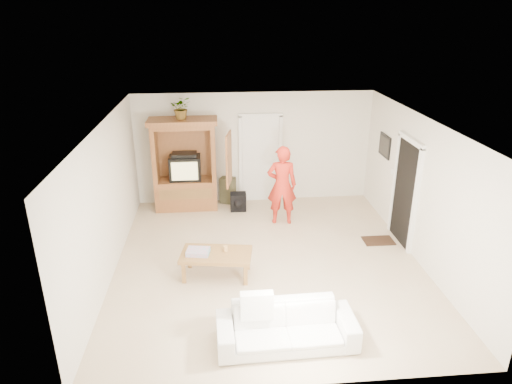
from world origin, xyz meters
TOP-DOWN VIEW (x-y plane):
  - floor at (0.00, 0.00)m, footprint 6.00×6.00m
  - ceiling at (0.00, 0.00)m, footprint 6.00×6.00m
  - wall_back at (0.00, 3.00)m, footprint 5.50×0.00m
  - wall_front at (0.00, -3.00)m, footprint 5.50×0.00m
  - wall_left at (-2.75, 0.00)m, footprint 0.00×6.00m
  - wall_right at (2.75, 0.00)m, footprint 0.00×6.00m
  - armoire at (-1.58, 2.66)m, footprint 1.82×1.14m
  - door_back at (0.15, 2.97)m, footprint 0.85×0.05m
  - doorway_right at (2.73, 0.60)m, footprint 0.05×0.90m
  - framed_picture at (2.73, 1.90)m, footprint 0.03×0.60m
  - doormat at (2.30, 0.60)m, footprint 0.60×0.40m
  - plant at (-1.60, 2.63)m, footprint 0.46×0.40m
  - man at (0.48, 1.65)m, footprint 0.66×0.47m
  - sofa at (0.00, -2.21)m, footprint 1.93×0.80m
  - coffee_table at (-0.94, -0.39)m, footprint 1.28×0.83m
  - towel at (-1.24, -0.39)m, footprint 0.42×0.34m
  - candle at (-0.78, -0.34)m, footprint 0.08×0.08m
  - backpack_black at (-0.42, 2.32)m, footprint 0.36×0.21m
  - backpack_olive at (-0.64, 2.85)m, footprint 0.41×0.36m

SIDE VIEW (x-z plane):
  - floor at x=0.00m, z-range 0.00..0.00m
  - doormat at x=2.30m, z-range 0.00..0.02m
  - backpack_black at x=-0.42m, z-range 0.00..0.44m
  - sofa at x=0.00m, z-range 0.00..0.56m
  - backpack_olive at x=-0.64m, z-range 0.00..0.63m
  - coffee_table at x=-0.94m, z-range 0.17..0.61m
  - towel at x=-1.24m, z-range 0.45..0.53m
  - candle at x=-0.78m, z-range 0.45..0.55m
  - man at x=0.48m, z-range 0.00..1.72m
  - armoire at x=-1.58m, z-range -0.14..1.96m
  - door_back at x=0.15m, z-range 0.00..2.04m
  - doorway_right at x=2.73m, z-range 0.00..2.04m
  - wall_back at x=0.00m, z-range -1.45..4.05m
  - wall_front at x=0.00m, z-range -1.45..4.05m
  - wall_left at x=-2.75m, z-range -1.70..4.30m
  - wall_right at x=2.75m, z-range -1.70..4.30m
  - framed_picture at x=2.73m, z-range 1.36..1.84m
  - plant at x=-1.60m, z-range 2.10..2.59m
  - ceiling at x=0.00m, z-range 2.60..2.60m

